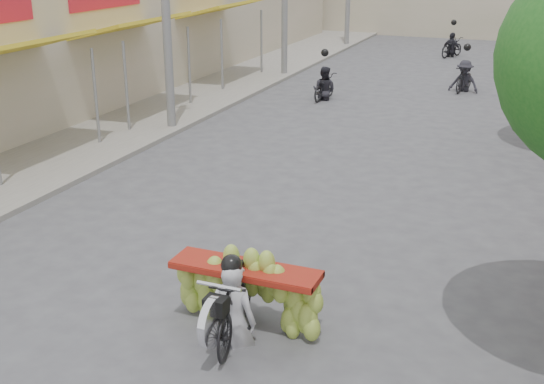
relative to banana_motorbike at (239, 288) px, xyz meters
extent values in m
cube|color=gray|center=(-7.87, 12.15, -0.65)|extent=(4.00, 60.00, 0.12)
cube|color=#B9AD92|center=(-12.87, 11.15, 2.29)|extent=(8.00, 40.00, 6.00)
cube|color=gold|center=(-7.99, 5.15, 2.04)|extent=(1.77, 4.00, 0.53)
cylinder|color=slate|center=(-7.17, 6.95, 0.56)|extent=(0.08, 0.08, 2.55)
cube|color=gold|center=(-7.99, 10.15, 2.04)|extent=(1.77, 4.00, 0.53)
cylinder|color=slate|center=(-7.17, 8.35, 0.56)|extent=(0.08, 0.08, 2.55)
cylinder|color=slate|center=(-7.17, 11.95, 0.56)|extent=(0.08, 0.08, 2.55)
cube|color=gold|center=(-7.99, 16.15, 2.04)|extent=(1.77, 4.00, 0.53)
cylinder|color=slate|center=(-7.17, 14.35, 0.56)|extent=(0.08, 0.08, 2.55)
cylinder|color=slate|center=(-7.17, 17.95, 0.56)|extent=(0.08, 0.08, 2.55)
imported|color=black|center=(0.00, -0.12, -0.20)|extent=(0.78, 1.80, 1.02)
cylinder|color=silver|center=(0.00, -0.77, -0.09)|extent=(0.10, 0.66, 0.66)
cube|color=black|center=(0.00, -0.67, 0.09)|extent=(0.28, 0.22, 0.22)
cylinder|color=silver|center=(0.00, -0.57, 0.31)|extent=(0.60, 0.05, 0.05)
cube|color=maroon|center=(0.00, 0.23, 0.17)|extent=(2.07, 0.55, 0.10)
imported|color=#B9B9C1|center=(0.00, -0.17, 0.46)|extent=(0.63, 0.47, 1.75)
sphere|color=black|center=(0.00, -0.20, 1.30)|extent=(0.28, 0.28, 0.28)
imported|color=black|center=(-3.47, 14.57, -0.28)|extent=(0.69, 1.57, 0.86)
imported|color=#25242B|center=(-3.47, 14.57, 0.41)|extent=(0.83, 0.54, 1.65)
sphere|color=black|center=(-3.47, 14.57, 0.87)|extent=(0.26, 0.26, 0.26)
imported|color=black|center=(0.78, 17.65, -0.24)|extent=(0.78, 1.66, 0.94)
imported|color=#25242B|center=(0.78, 17.65, 0.41)|extent=(1.15, 0.76, 1.65)
sphere|color=black|center=(0.78, 17.65, 0.87)|extent=(0.26, 0.26, 0.26)
imported|color=black|center=(-0.75, 25.51, -0.27)|extent=(1.14, 1.68, 0.89)
imported|color=#25242B|center=(-0.75, 25.51, 0.41)|extent=(1.10, 0.87, 1.65)
sphere|color=black|center=(-0.75, 25.51, 0.87)|extent=(0.26, 0.26, 0.26)
camera|label=1|loc=(3.42, -7.32, 4.32)|focal=45.00mm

